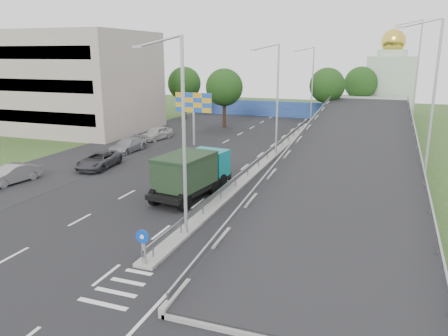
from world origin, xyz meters
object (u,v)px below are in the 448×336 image
at_px(lamp_post_mid, 275,94).
at_px(parked_car_d, 128,145).
at_px(billboard, 193,106).
at_px(parked_car_e, 157,133).
at_px(sign_bollard, 143,247).
at_px(parked_car_b, 12,174).
at_px(church, 390,81).
at_px(lamp_post_near, 180,128).
at_px(lamp_post_far, 311,81).
at_px(dump_truck, 192,172).
at_px(parked_car_c, 99,160).

distance_m(lamp_post_mid, parked_car_d, 15.17).
bearing_deg(billboard, parked_car_e, 165.02).
distance_m(sign_bollard, parked_car_b, 18.07).
bearing_deg(lamp_post_mid, parked_car_e, 166.67).
xyz_separation_m(sign_bollard, billboard, (-9.00, 25.83, 3.15)).
height_order(church, parked_car_e, church).
xyz_separation_m(sign_bollard, lamp_post_near, (0.11, 3.83, 4.77)).
bearing_deg(lamp_post_near, church, 79.62).
xyz_separation_m(lamp_post_near, church, (9.89, 54.00, -0.50)).
bearing_deg(parked_car_d, billboard, 50.16).
distance_m(lamp_post_near, parked_car_d, 22.44).
distance_m(parked_car_b, parked_car_d, 12.53).
distance_m(billboard, parked_car_e, 6.40).
relative_size(lamp_post_mid, parked_car_b, 2.39).
bearing_deg(parked_car_e, lamp_post_near, -49.26).
bearing_deg(parked_car_e, sign_bollard, -53.17).
xyz_separation_m(church, billboard, (-19.00, -32.00, -1.12)).
height_order(billboard, parked_car_b, billboard).
height_order(lamp_post_far, parked_car_e, lamp_post_far).
bearing_deg(church, parked_car_b, -117.74).
xyz_separation_m(dump_truck, parked_car_b, (-13.86, -1.84, -0.99)).
relative_size(lamp_post_mid, church, 0.73).
height_order(lamp_post_far, church, church).
bearing_deg(dump_truck, parked_car_c, 166.35).
bearing_deg(parked_car_d, lamp_post_near, -47.30).
height_order(lamp_post_mid, parked_car_c, lamp_post_mid).
bearing_deg(billboard, parked_car_d, -132.97).
relative_size(dump_truck, parked_car_d, 1.53).
xyz_separation_m(billboard, dump_truck, (6.83, -15.66, -2.50)).
height_order(parked_car_b, parked_car_e, parked_car_e).
bearing_deg(parked_car_b, lamp_post_near, -6.99).
height_order(sign_bollard, parked_car_e, sign_bollard).
bearing_deg(lamp_post_far, church, 54.76).
relative_size(sign_bollard, parked_car_d, 0.36).
xyz_separation_m(parked_car_b, parked_car_d, (2.23, 12.33, -0.02)).
relative_size(billboard, parked_car_d, 1.18).
xyz_separation_m(billboard, parked_car_d, (-4.81, -5.16, -3.51)).
relative_size(church, parked_car_c, 2.81).
distance_m(parked_car_d, parked_car_e, 6.57).
bearing_deg(church, parked_car_e, -128.35).
bearing_deg(parked_car_e, church, 60.91).
height_order(billboard, parked_car_d, billboard).
distance_m(lamp_post_far, billboard, 20.24).
relative_size(billboard, parked_car_c, 1.12).
relative_size(lamp_post_mid, dump_truck, 1.40).
height_order(sign_bollard, parked_car_b, sign_bollard).
distance_m(lamp_post_near, parked_car_b, 17.52).
xyz_separation_m(lamp_post_near, parked_car_d, (-13.92, 16.84, -5.13)).
xyz_separation_m(church, parked_car_c, (-22.68, -43.51, -4.63)).
height_order(sign_bollard, parked_car_d, sign_bollard).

